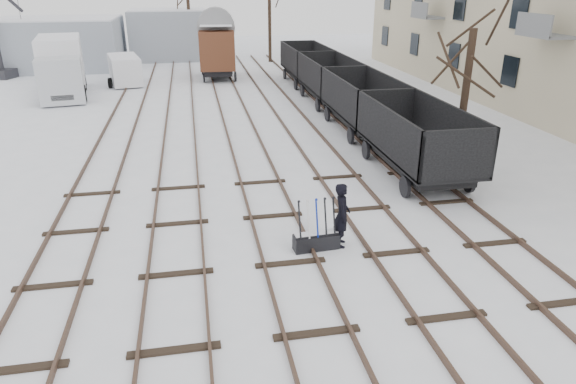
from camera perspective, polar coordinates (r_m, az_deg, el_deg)
name	(u,v)px	position (r m, az deg, el deg)	size (l,w,h in m)	color
ground	(290,264)	(13.89, 0.26, -7.98)	(120.00, 120.00, 0.00)	white
tracks	(240,127)	(26.45, -5.39, 7.17)	(13.90, 52.00, 0.16)	black
shed_left	(60,43)	(49.18, -24.04, 14.87)	(10.00, 8.00, 4.10)	#9AA3AD
shed_right	(169,34)	(51.99, -13.07, 16.72)	(7.00, 6.00, 4.50)	#9AA3AD
ground_frame	(316,240)	(14.50, 3.17, -5.33)	(1.33, 0.53, 1.49)	black
worker	(342,215)	(14.47, 6.02, -2.55)	(0.69, 0.45, 1.89)	black
freight_wagon_a	(415,149)	(20.37, 13.89, 4.69)	(2.64, 6.60, 2.69)	black
freight_wagon_b	(362,110)	(26.10, 8.23, 8.99)	(2.64, 6.60, 2.69)	black
freight_wagon_c	(329,86)	(32.09, 4.58, 11.68)	(2.64, 6.60, 2.69)	black
freight_wagon_d	(306,69)	(38.21, 2.04, 13.49)	(2.64, 6.60, 2.69)	black
box_van_wagon	(217,47)	(40.59, -7.90, 15.70)	(3.06, 5.40, 4.02)	black
lorry	(61,66)	(37.14, -23.91, 12.67)	(3.50, 8.23, 3.62)	black
panel_van	(125,69)	(39.80, -17.68, 12.85)	(2.80, 4.82, 1.99)	silver
tree_near	(464,99)	(21.70, 19.02, 9.73)	(0.30, 0.30, 5.37)	black
tree_far_left	(189,19)	(50.38, -10.92, 18.38)	(0.30, 0.30, 7.40)	black
tree_far_right	(270,14)	(48.45, -2.06, 19.13)	(0.30, 0.30, 8.31)	black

